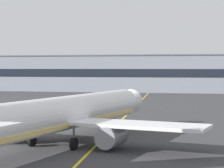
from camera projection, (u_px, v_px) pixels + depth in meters
The scene contains 3 objects.
taxiway_centreline at pixel (113, 129), 62.41m from camera, with size 0.30×180.00×0.01m, color yellow.
airliner_foreground at pixel (61, 115), 49.00m from camera, with size 32.30×41.18×11.65m.
terminal_building at pixel (173, 73), 156.32m from camera, with size 143.14×12.40×13.18m.
Camera 1 is at (13.22, -30.72, 8.53)m, focal length 71.57 mm.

